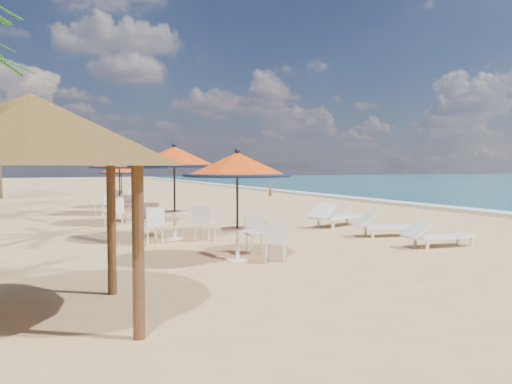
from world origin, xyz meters
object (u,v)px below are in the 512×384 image
station_4 (121,174)px  lounger_near (437,235)px  station_0 (241,175)px  palapa (31,131)px  lounger_far (336,215)px  lounger_mid (385,225)px  station_2 (131,167)px  station_3 (118,169)px  station_1 (173,169)px

station_4 → lounger_near: 16.00m
station_0 → palapa: bearing=-144.4°
lounger_far → lounger_mid: bearing=-111.0°
lounger_mid → lounger_far: 2.48m
station_2 → palapa: 10.89m
station_4 → lounger_mid: bearing=-68.9°
station_3 → lounger_far: station_3 is taller
station_1 → lounger_far: 5.72m
station_1 → lounger_far: (5.48, 0.63, -1.51)m
station_0 → station_4: size_ratio=1.08×
station_0 → lounger_near: size_ratio=1.26×
station_0 → palapa: size_ratio=0.62×
palapa → station_0: bearing=35.6°
station_1 → palapa: (-3.37, -6.25, 0.50)m
station_0 → station_3: bearing=93.8°
station_2 → station_4: (0.76, 7.10, -0.34)m
station_0 → station_3: 11.44m
lounger_far → palapa: (-8.85, -6.88, 2.01)m
lounger_near → lounger_mid: (0.02, 1.96, 0.02)m
station_3 → lounger_far: 9.40m
station_3 → lounger_near: station_3 is taller
station_2 → palapa: bearing=-106.0°
palapa → station_3: bearing=77.6°
station_2 → lounger_far: bearing=-31.4°
lounger_near → lounger_far: (0.03, 4.44, 0.06)m
station_2 → station_3: (0.13, 3.73, -0.08)m
station_4 → lounger_near: size_ratio=1.16×
lounger_mid → station_2: bearing=147.3°
station_0 → station_3: (-0.75, 11.42, 0.06)m
station_1 → station_2: 4.22m
lounger_far → palapa: bearing=-162.9°
station_1 → lounger_mid: station_1 is taller
station_0 → lounger_far: size_ratio=1.02×
palapa → lounger_near: bearing=15.5°
station_1 → station_4: (0.39, 11.31, -0.31)m
station_1 → station_4: 11.32m
station_1 → station_4: size_ratio=1.20×
station_0 → lounger_near: 5.17m
lounger_near → station_1: bearing=150.0°
station_3 → station_1: bearing=-88.2°
station_1 → lounger_near: station_1 is taller
station_2 → station_4: bearing=83.9°
station_3 → lounger_mid: (5.72, -9.79, -1.51)m
station_0 → station_1: 3.52m
lounger_near → palapa: (-8.82, -2.44, 2.08)m
station_4 → palapa: 17.98m
station_1 → lounger_far: bearing=6.6°
lounger_near → lounger_far: 4.44m
station_0 → lounger_near: bearing=-3.9°
station_1 → lounger_mid: bearing=-18.7°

